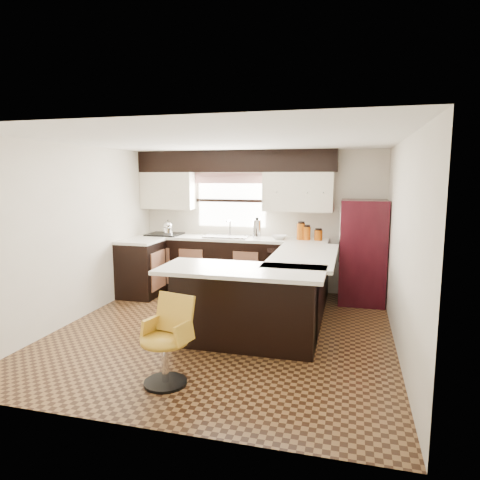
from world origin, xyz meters
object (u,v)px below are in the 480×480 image
(bar_chair, at_px, (164,342))
(peninsula_long, at_px, (300,290))
(refrigerator, at_px, (363,252))
(peninsula_return, at_px, (245,308))

(bar_chair, bearing_deg, peninsula_long, 77.60)
(peninsula_long, xyz_separation_m, refrigerator, (0.83, 1.16, 0.36))
(peninsula_return, xyz_separation_m, bar_chair, (-0.50, -1.13, -0.03))
(refrigerator, bearing_deg, bar_chair, -119.72)
(refrigerator, distance_m, bar_chair, 3.77)
(peninsula_return, distance_m, refrigerator, 2.55)
(bar_chair, bearing_deg, peninsula_return, 79.63)
(peninsula_long, height_order, peninsula_return, same)
(peninsula_long, xyz_separation_m, peninsula_return, (-0.53, -0.97, 0.00))
(refrigerator, xyz_separation_m, bar_chair, (-1.86, -3.26, -0.38))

